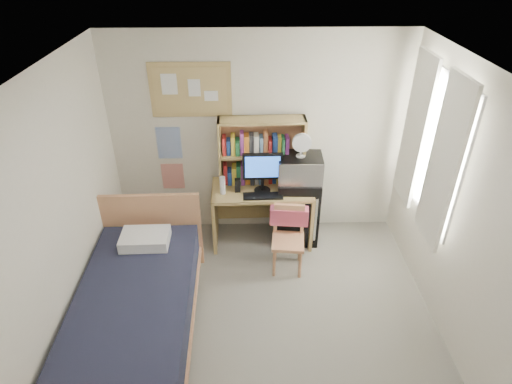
{
  "coord_description": "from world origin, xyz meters",
  "views": [
    {
      "loc": [
        -0.14,
        -2.74,
        3.5
      ],
      "look_at": [
        -0.05,
        1.2,
        1.07
      ],
      "focal_mm": 30.0,
      "sensor_mm": 36.0,
      "label": 1
    }
  ],
  "objects_px": {
    "speaker_left": "(238,185)",
    "mini_fridge": "(297,208)",
    "desk": "(262,214)",
    "microwave": "(300,168)",
    "monitor": "(262,173)",
    "speaker_right": "(287,184)",
    "desk_chair": "(288,241)",
    "bulletin_board": "(191,90)",
    "bed": "(137,316)",
    "desk_fan": "(301,146)"
  },
  "relations": [
    {
      "from": "speaker_left",
      "to": "mini_fridge",
      "type": "bearing_deg",
      "value": 7.44
    },
    {
      "from": "desk",
      "to": "microwave",
      "type": "xyz_separation_m",
      "value": [
        0.46,
        0.03,
        0.66
      ]
    },
    {
      "from": "monitor",
      "to": "speaker_right",
      "type": "distance_m",
      "value": 0.34
    },
    {
      "from": "desk_chair",
      "to": "desk",
      "type": "bearing_deg",
      "value": 122.0
    },
    {
      "from": "speaker_left",
      "to": "speaker_right",
      "type": "distance_m",
      "value": 0.6
    },
    {
      "from": "bulletin_board",
      "to": "microwave",
      "type": "height_order",
      "value": "bulletin_board"
    },
    {
      "from": "microwave",
      "to": "bulletin_board",
      "type": "bearing_deg",
      "value": 169.99
    },
    {
      "from": "bed",
      "to": "microwave",
      "type": "bearing_deg",
      "value": 42.02
    },
    {
      "from": "speaker_right",
      "to": "bed",
      "type": "bearing_deg",
      "value": -136.8
    },
    {
      "from": "mini_fridge",
      "to": "bed",
      "type": "xyz_separation_m",
      "value": [
        -1.73,
        -1.64,
        -0.14
      ]
    },
    {
      "from": "bulletin_board",
      "to": "desk_chair",
      "type": "relative_size",
      "value": 1.16
    },
    {
      "from": "bed",
      "to": "speaker_right",
      "type": "relative_size",
      "value": 11.92
    },
    {
      "from": "desk",
      "to": "desk_chair",
      "type": "height_order",
      "value": "desk_chair"
    },
    {
      "from": "mini_fridge",
      "to": "speaker_right",
      "type": "xyz_separation_m",
      "value": [
        -0.16,
        -0.1,
        0.42
      ]
    },
    {
      "from": "desk",
      "to": "speaker_right",
      "type": "bearing_deg",
      "value": -11.31
    },
    {
      "from": "bulletin_board",
      "to": "mini_fridge",
      "type": "height_order",
      "value": "bulletin_board"
    },
    {
      "from": "speaker_left",
      "to": "microwave",
      "type": "height_order",
      "value": "microwave"
    },
    {
      "from": "desk",
      "to": "speaker_right",
      "type": "height_order",
      "value": "speaker_right"
    },
    {
      "from": "bulletin_board",
      "to": "monitor",
      "type": "xyz_separation_m",
      "value": [
        0.82,
        -0.37,
        -0.89
      ]
    },
    {
      "from": "monitor",
      "to": "speaker_left",
      "type": "height_order",
      "value": "monitor"
    },
    {
      "from": "bed",
      "to": "microwave",
      "type": "xyz_separation_m",
      "value": [
        1.73,
        1.62,
        0.74
      ]
    },
    {
      "from": "monitor",
      "to": "microwave",
      "type": "distance_m",
      "value": 0.46
    },
    {
      "from": "desk_chair",
      "to": "speaker_left",
      "type": "xyz_separation_m",
      "value": [
        -0.58,
        0.52,
        0.45
      ]
    },
    {
      "from": "bulletin_board",
      "to": "desk_fan",
      "type": "height_order",
      "value": "bulletin_board"
    },
    {
      "from": "bulletin_board",
      "to": "speaker_right",
      "type": "xyz_separation_m",
      "value": [
        1.12,
        -0.37,
        -1.05
      ]
    },
    {
      "from": "speaker_right",
      "to": "desk_chair",
      "type": "bearing_deg",
      "value": -92.86
    },
    {
      "from": "speaker_right",
      "to": "bulletin_board",
      "type": "bearing_deg",
      "value": 160.72
    },
    {
      "from": "desk",
      "to": "desk_fan",
      "type": "bearing_deg",
      "value": 2.39
    },
    {
      "from": "mini_fridge",
      "to": "speaker_right",
      "type": "relative_size",
      "value": 4.82
    },
    {
      "from": "desk_chair",
      "to": "bed",
      "type": "bearing_deg",
      "value": -141.07
    },
    {
      "from": "desk_chair",
      "to": "monitor",
      "type": "bearing_deg",
      "value": 124.4
    },
    {
      "from": "bed",
      "to": "desk",
      "type": "bearing_deg",
      "value": 50.25
    },
    {
      "from": "desk_chair",
      "to": "speaker_left",
      "type": "relative_size",
      "value": 4.78
    },
    {
      "from": "speaker_left",
      "to": "desk_fan",
      "type": "bearing_deg",
      "value": 5.96
    },
    {
      "from": "bulletin_board",
      "to": "speaker_left",
      "type": "bearing_deg",
      "value": -36.01
    },
    {
      "from": "bulletin_board",
      "to": "bed",
      "type": "bearing_deg",
      "value": -103.31
    },
    {
      "from": "monitor",
      "to": "desk_fan",
      "type": "distance_m",
      "value": 0.56
    },
    {
      "from": "mini_fridge",
      "to": "desk_fan",
      "type": "bearing_deg",
      "value": -90.0
    },
    {
      "from": "desk_chair",
      "to": "speaker_right",
      "type": "xyz_separation_m",
      "value": [
        0.02,
        0.53,
        0.46
      ]
    },
    {
      "from": "speaker_right",
      "to": "desk_fan",
      "type": "xyz_separation_m",
      "value": [
        0.16,
        0.08,
        0.47
      ]
    },
    {
      "from": "bulletin_board",
      "to": "desk_chair",
      "type": "bearing_deg",
      "value": -39.2
    },
    {
      "from": "desk_chair",
      "to": "desk_fan",
      "type": "bearing_deg",
      "value": 80.59
    },
    {
      "from": "bulletin_board",
      "to": "desk",
      "type": "relative_size",
      "value": 0.76
    },
    {
      "from": "speaker_left",
      "to": "desk_fan",
      "type": "relative_size",
      "value": 0.61
    },
    {
      "from": "speaker_right",
      "to": "monitor",
      "type": "bearing_deg",
      "value": -180.0
    },
    {
      "from": "desk_fan",
      "to": "bulletin_board",
      "type": "bearing_deg",
      "value": 169.99
    },
    {
      "from": "speaker_left",
      "to": "desk_fan",
      "type": "distance_m",
      "value": 0.9
    },
    {
      "from": "desk_chair",
      "to": "speaker_right",
      "type": "bearing_deg",
      "value": 94.43
    },
    {
      "from": "desk",
      "to": "bed",
      "type": "relative_size",
      "value": 0.56
    },
    {
      "from": "microwave",
      "to": "desk",
      "type": "bearing_deg",
      "value": -173.89
    }
  ]
}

